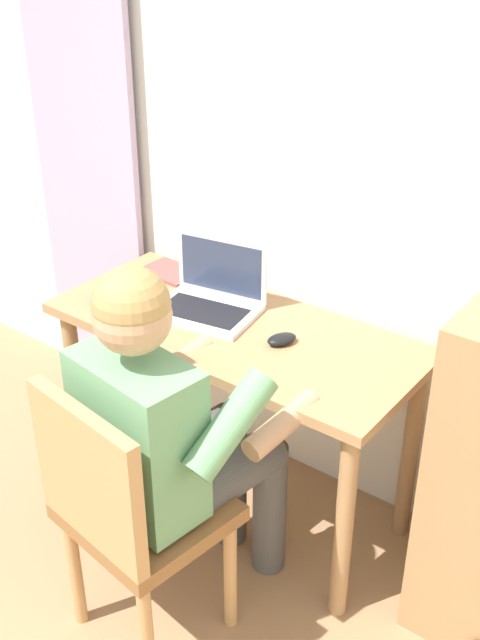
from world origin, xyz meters
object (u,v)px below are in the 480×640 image
Objects in this scene: laptop at (211,296)px; desk at (234,356)px; desk_clock at (106,296)px; person_seated at (174,427)px; chair at (127,509)px; notebook_pad at (170,272)px; computer_mouse at (282,339)px.

desk is at bearing -18.40° from laptop.
desk is at bearing 14.59° from desk_clock.
laptop is at bearing 119.02° from person_seated.
laptop is (-0.27, 0.71, 0.29)m from chair.
person_seated is 0.89m from notebook_pad.
desk_clock is at bearing -165.41° from desk.
laptop is 1.80× the size of notebook_pad.
notebook_pad is at bearing 132.07° from person_seated.
desk is 12.64× the size of computer_mouse.
desk_clock is 0.43× the size of notebook_pad.
laptop is at bearing -162.90° from computer_mouse.
desk is at bearing 101.47° from chair.
person_seated is at bearing -45.03° from notebook_pad.
computer_mouse is (0.03, 0.48, 0.07)m from person_seated.
notebook_pad is (0.03, 0.30, -0.01)m from desk_clock.
computer_mouse is 0.67m from desk_clock.
notebook_pad reaches higher than desk.
computer_mouse is at bearing -7.77° from laptop.
laptop is (-0.13, 0.04, 0.17)m from desk.
desk_clock is (-0.60, 0.54, 0.25)m from chair.
desk is at bearing -154.95° from computer_mouse.
notebook_pad is at bearing 83.44° from desk_clock.
chair is 0.85m from desk_clock.
laptop is at bearing 110.81° from chair.
notebook_pad is at bearing 124.19° from chair.
laptop is at bearing 161.60° from desk.
person_seated is 0.49m from computer_mouse.
person_seated reaches higher than desk_clock.
desk is 0.50m from desk_clock.
notebook_pad is (-0.44, 0.18, 0.12)m from desk.
person_seated is (0.16, -0.48, 0.06)m from desk.
desk_clock is at bearing 138.14° from chair.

